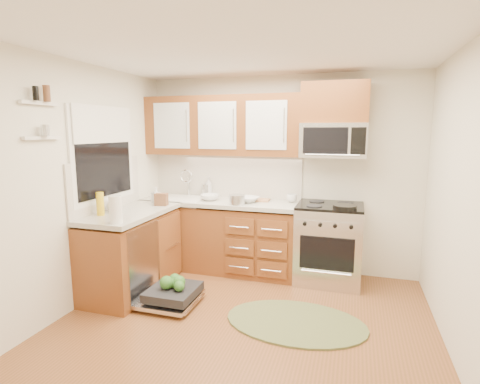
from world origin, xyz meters
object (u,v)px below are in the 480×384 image
(upper_cabinets, at_px, (222,126))
(microwave, at_px, (333,140))
(skillet, at_px, (345,207))
(bowl_b, at_px, (210,197))
(cup, at_px, (292,198))
(sink, at_px, (182,207))
(paper_towel_roll, at_px, (116,209))
(stock_pot, at_px, (237,200))
(range, at_px, (329,243))
(cutting_board, at_px, (258,200))
(dishwasher, at_px, (170,295))
(bowl_a, at_px, (247,199))
(rug, at_px, (296,322))

(upper_cabinets, relative_size, microwave, 2.70)
(skillet, bearing_deg, upper_cabinets, 166.54)
(bowl_b, relative_size, cup, 1.86)
(sink, height_order, paper_towel_roll, paper_towel_roll)
(cup, bearing_deg, microwave, -2.28)
(stock_pot, height_order, bowl_b, stock_pot)
(upper_cabinets, relative_size, range, 2.16)
(range, height_order, skillet, skillet)
(paper_towel_roll, bearing_deg, cutting_board, 56.54)
(cutting_board, distance_m, cup, 0.44)
(microwave, height_order, skillet, microwave)
(bowl_b, bearing_deg, dishwasher, -91.47)
(sink, bearing_deg, paper_towel_roll, -90.29)
(bowl_a, bearing_deg, dishwasher, -115.19)
(cutting_board, distance_m, bowl_b, 0.62)
(stock_pot, bearing_deg, cutting_board, 60.45)
(microwave, distance_m, dishwasher, 2.55)
(rug, relative_size, stock_pot, 6.73)
(stock_pot, xyz_separation_m, bowl_b, (-0.42, 0.16, -0.02))
(dishwasher, bearing_deg, range, 36.27)
(range, height_order, dishwasher, range)
(microwave, relative_size, stock_pot, 3.82)
(cup, bearing_deg, paper_towel_roll, -132.95)
(range, bearing_deg, paper_towel_roll, -143.63)
(sink, bearing_deg, bowl_a, -0.44)
(range, height_order, sink, range)
(sink, xyz_separation_m, cup, (1.45, 0.15, 0.18))
(range, bearing_deg, stock_pot, -169.85)
(rug, height_order, bowl_b, bowl_b)
(upper_cabinets, distance_m, cup, 1.29)
(range, height_order, cutting_board, range)
(skillet, height_order, paper_towel_roll, paper_towel_roll)
(stock_pot, relative_size, bowl_a, 0.71)
(microwave, xyz_separation_m, bowl_a, (-1.02, -0.14, -0.74))
(skillet, bearing_deg, paper_towel_roll, -150.48)
(sink, distance_m, bowl_a, 0.93)
(range, height_order, cup, cup)
(paper_towel_roll, xyz_separation_m, bowl_a, (0.92, 1.41, -0.10))
(paper_towel_roll, distance_m, bowl_b, 1.46)
(skillet, bearing_deg, bowl_b, 173.27)
(range, relative_size, rug, 0.71)
(sink, distance_m, skillet, 2.12)
(sink, bearing_deg, skillet, -6.04)
(upper_cabinets, relative_size, cup, 15.63)
(upper_cabinets, distance_m, sink, 1.21)
(range, xyz_separation_m, microwave, (0.00, 0.12, 1.23))
(range, bearing_deg, rug, -100.62)
(rug, height_order, cup, cup)
(paper_towel_roll, xyz_separation_m, cup, (1.46, 1.57, -0.08))
(sink, relative_size, cup, 4.73)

